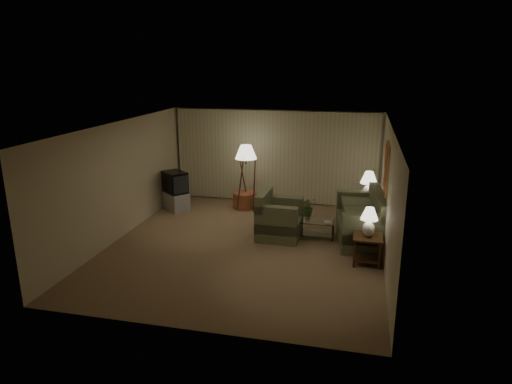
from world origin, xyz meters
TOP-DOWN VIEW (x-y plane):
  - ground at (0.00, 0.00)m, footprint 7.00×7.00m
  - room_shell at (0.02, 1.51)m, footprint 6.04×7.02m
  - sofa at (2.50, 0.95)m, footprint 2.24×1.48m
  - armchair at (0.65, 0.65)m, footprint 1.07×1.01m
  - side_table_near at (2.65, -0.40)m, footprint 0.59×0.59m
  - side_table_far at (2.65, 2.20)m, footprint 0.50×0.42m
  - table_lamp_near at (2.65, -0.40)m, footprint 0.35×0.35m
  - table_lamp_far at (2.65, 2.20)m, footprint 0.43×0.43m
  - coffee_table at (1.44, 0.85)m, footprint 1.03×0.56m
  - tv_cabinet at (-2.55, 2.06)m, footprint 1.26×1.25m
  - crt_tv at (-2.55, 2.06)m, footprint 1.16×1.16m
  - floor_lamp at (-0.63, 2.51)m, footprint 0.59×0.59m
  - ottoman at (-0.72, 2.66)m, footprint 0.79×0.79m
  - vase at (1.29, 0.85)m, footprint 0.19×0.19m
  - flowers at (1.29, 0.85)m, footprint 0.45×0.40m
  - book at (1.69, 0.75)m, footprint 0.19×0.23m

SIDE VIEW (x-z plane):
  - ground at x=0.00m, z-range 0.00..0.00m
  - ottoman at x=-0.72m, z-range 0.00..0.45m
  - tv_cabinet at x=-2.55m, z-range 0.00..0.50m
  - coffee_table at x=1.44m, z-range 0.07..0.48m
  - side_table_far at x=2.65m, z-range 0.10..0.70m
  - side_table_near at x=2.65m, z-range 0.12..0.72m
  - book at x=1.69m, z-range 0.41..0.43m
  - armchair at x=0.65m, z-range 0.00..0.87m
  - sofa at x=2.50m, z-range 0.00..0.89m
  - vase at x=1.29m, z-range 0.41..0.56m
  - crt_tv at x=-2.55m, z-range 0.50..1.09m
  - flowers at x=1.29m, z-range 0.56..1.02m
  - floor_lamp at x=-0.63m, z-range 0.04..1.87m
  - table_lamp_near at x=2.65m, z-range 0.66..1.26m
  - table_lamp_far at x=2.65m, z-range 0.67..1.41m
  - room_shell at x=0.02m, z-range 0.39..3.11m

